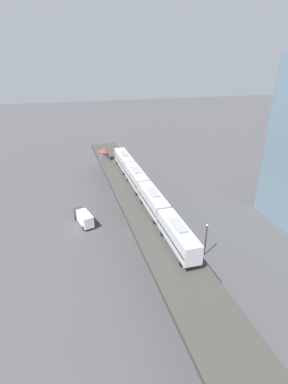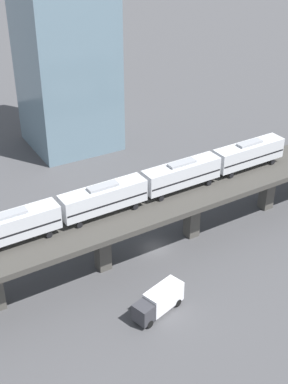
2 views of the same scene
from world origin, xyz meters
name	(u,v)px [view 1 (image 1 of 2)]	position (x,y,z in m)	size (l,w,h in m)	color
ground_plane	(139,232)	(0.00, 0.00, 0.00)	(400.00, 400.00, 0.00)	#424244
elevated_viaduct	(139,205)	(0.01, -0.18, 6.56)	(11.89, 92.25, 7.63)	#393733
subway_train	(144,188)	(-1.36, -1.06, 10.17)	(4.72, 49.87, 4.45)	silver
signal_hut	(104,154)	(3.50, -28.82, 9.43)	(3.34, 3.34, 3.40)	slate
street_car_black	(150,193)	(-7.14, -16.66, 0.94)	(2.14, 4.49, 1.89)	black
street_car_silver	(142,177)	(-7.60, -28.59, 0.94)	(2.33, 4.58, 1.89)	#B7BABF
street_car_green	(159,206)	(-7.29, -8.86, 0.94)	(2.71, 4.68, 1.89)	#1E6638
delivery_truck	(84,217)	(11.60, -6.34, 1.76)	(4.26, 7.54, 3.20)	#333338
street_lamp	(206,237)	(-10.51, 11.21, 4.11)	(0.44, 0.44, 6.94)	black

